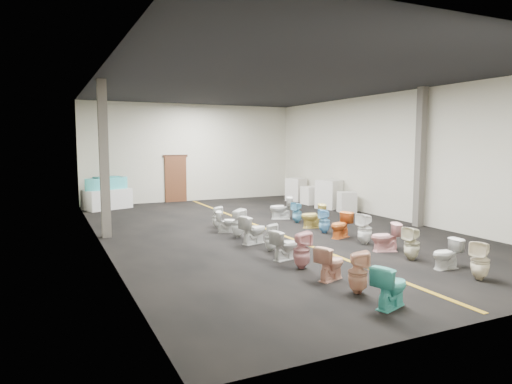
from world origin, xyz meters
TOP-DOWN VIEW (x-y plane):
  - floor at (0.00, 0.00)m, footprint 16.00×16.00m
  - ceiling at (0.00, 0.00)m, footprint 16.00×16.00m
  - wall_back at (0.00, 8.00)m, footprint 10.00×0.00m
  - wall_front at (0.00, -8.00)m, footprint 10.00×0.00m
  - wall_left at (-5.00, 0.00)m, footprint 0.00×16.00m
  - wall_right at (5.00, 0.00)m, footprint 0.00×16.00m
  - aisle_stripe at (0.00, 0.00)m, footprint 0.12×15.60m
  - back_door at (-0.80, 7.94)m, footprint 1.00×0.10m
  - door_frame at (-0.80, 7.95)m, footprint 1.15×0.08m
  - column_left at (-4.75, 1.00)m, footprint 0.25×0.25m
  - column_right at (4.75, -1.50)m, footprint 0.25×0.25m
  - display_table at (-3.99, 6.87)m, footprint 2.05×1.57m
  - bathtub at (-3.99, 6.87)m, footprint 1.75×1.16m
  - appliance_crate_a at (4.40, 1.90)m, footprint 0.79×0.79m
  - appliance_crate_b at (4.40, 3.12)m, footprint 1.13×1.13m
  - appliance_crate_c at (4.40, 4.54)m, footprint 0.72×0.72m
  - appliance_crate_d at (4.40, 5.85)m, footprint 0.99×0.99m
  - toilet_left_0 at (-1.20, -6.91)m, footprint 0.82×0.63m
  - toilet_left_1 at (-1.25, -6.11)m, footprint 0.48×0.47m
  - toilet_left_2 at (-1.22, -5.20)m, footprint 0.78×0.61m
  - toilet_left_3 at (-1.33, -4.26)m, footprint 0.42×0.41m
  - toilet_left_4 at (-1.28, -3.42)m, footprint 0.77×0.55m
  - toilet_left_5 at (-1.19, -2.52)m, footprint 0.41×0.40m
  - toilet_left_6 at (-1.25, -1.57)m, footprint 0.85×0.62m
  - toilet_left_7 at (-1.31, -0.65)m, footprint 0.48×0.47m
  - toilet_left_8 at (-1.32, 0.18)m, footprint 0.74×0.60m
  - toilet_left_9 at (-1.33, 1.04)m, footprint 0.35×0.34m
  - toilet_right_0 at (1.47, -6.48)m, footprint 0.47×0.46m
  - toilet_right_1 at (1.51, -5.62)m, footprint 0.68×0.42m
  - toilet_right_2 at (1.36, -4.73)m, footprint 0.42×0.41m
  - toilet_right_3 at (1.40, -3.79)m, footprint 0.81×0.63m
  - toilet_right_4 at (1.44, -2.91)m, footprint 0.45×0.44m
  - toilet_right_5 at (1.35, -1.96)m, footprint 0.81×0.62m
  - toilet_right_6 at (1.31, -1.18)m, footprint 0.42×0.42m
  - toilet_right_7 at (1.45, -0.31)m, footprint 0.84×0.61m
  - toilet_right_8 at (1.46, 0.72)m, footprint 0.39×0.39m
  - toilet_right_9 at (1.32, 1.62)m, footprint 0.91×0.72m

SIDE VIEW (x-z plane):
  - floor at x=0.00m, z-range 0.00..0.00m
  - aisle_stripe at x=0.00m, z-range 0.00..0.01m
  - toilet_left_8 at x=-1.32m, z-range 0.00..0.66m
  - toilet_right_1 at x=1.51m, z-range 0.00..0.67m
  - toilet_left_9 at x=-1.33m, z-range 0.00..0.69m
  - toilet_left_2 at x=-1.22m, z-range 0.00..0.70m
  - toilet_left_5 at x=-1.19m, z-range 0.00..0.70m
  - toilet_left_4 at x=-1.28m, z-range 0.00..0.71m
  - toilet_right_8 at x=1.46m, z-range 0.00..0.71m
  - toilet_right_3 at x=1.40m, z-range 0.00..0.73m
  - toilet_right_6 at x=1.31m, z-range 0.00..0.73m
  - toilet_right_5 at x=1.35m, z-range 0.00..0.73m
  - toilet_left_0 at x=-1.20m, z-range 0.00..0.74m
  - toilet_left_6 at x=-1.25m, z-range 0.00..0.77m
  - toilet_right_7 at x=1.45m, z-range 0.00..0.77m
  - appliance_crate_c at x=4.40m, z-range 0.00..0.78m
  - toilet_left_1 at x=-1.25m, z-range 0.00..0.79m
  - toilet_right_2 at x=1.36m, z-range 0.00..0.80m
  - toilet_right_0 at x=1.47m, z-range 0.00..0.80m
  - appliance_crate_a at x=4.40m, z-range 0.00..0.80m
  - toilet_right_9 at x=1.32m, z-range 0.00..0.81m
  - display_table at x=-3.99m, z-range 0.00..0.82m
  - toilet_left_3 at x=-1.33m, z-range 0.00..0.82m
  - toilet_left_7 at x=-1.31m, z-range 0.00..0.83m
  - toilet_right_4 at x=1.44m, z-range 0.00..0.85m
  - appliance_crate_d at x=4.40m, z-range 0.00..1.07m
  - appliance_crate_b at x=4.40m, z-range 0.00..1.18m
  - back_door at x=-0.80m, z-range 0.00..2.10m
  - bathtub at x=-3.99m, z-range 0.79..1.34m
  - door_frame at x=-0.80m, z-range 2.07..2.17m
  - wall_back at x=0.00m, z-range -2.75..7.25m
  - wall_front at x=0.00m, z-range -2.75..7.25m
  - wall_left at x=-5.00m, z-range -5.75..10.25m
  - wall_right at x=5.00m, z-range -5.75..10.25m
  - column_left at x=-4.75m, z-range 0.00..4.50m
  - column_right at x=4.75m, z-range 0.00..4.50m
  - ceiling at x=0.00m, z-range 4.50..4.50m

